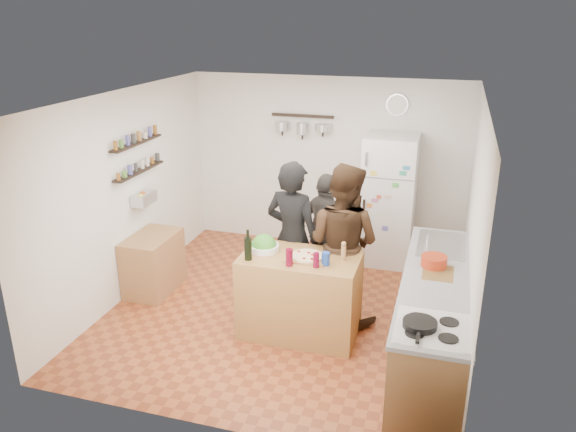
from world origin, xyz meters
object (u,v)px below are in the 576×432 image
(counter_run, at_px, (433,320))
(pepper_mill, at_px, (343,253))
(salad_bowl, at_px, (264,248))
(skillet, at_px, (420,324))
(person_left, at_px, (293,238))
(wine_bottle, at_px, (248,249))
(wall_clock, at_px, (397,105))
(red_bowl, at_px, (434,261))
(salt_canister, at_px, (326,259))
(prep_island, at_px, (300,295))
(fridge, at_px, (388,200))
(person_center, at_px, (342,243))
(person_back, at_px, (326,233))
(side_table, at_px, (153,263))

(counter_run, bearing_deg, pepper_mill, 169.91)
(salad_bowl, height_order, skillet, salad_bowl)
(person_left, bearing_deg, salad_bowl, 78.46)
(wine_bottle, distance_m, wall_clock, 3.17)
(red_bowl, bearing_deg, salt_canister, -165.98)
(wall_clock, bearing_deg, prep_island, -104.71)
(counter_run, bearing_deg, fridge, 108.06)
(pepper_mill, xyz_separation_m, wall_clock, (0.21, 2.46, 1.16))
(person_center, height_order, wall_clock, wall_clock)
(salad_bowl, bearing_deg, person_left, 65.10)
(person_back, height_order, wall_clock, wall_clock)
(person_back, bearing_deg, skillet, 150.78)
(salad_bowl, distance_m, skillet, 2.07)
(wine_bottle, relative_size, person_left, 0.13)
(counter_run, relative_size, wall_clock, 8.77)
(salt_canister, relative_size, fridge, 0.08)
(fridge, bearing_deg, counter_run, -71.94)
(person_left, height_order, side_table, person_left)
(salt_canister, height_order, red_bowl, salt_canister)
(side_table, bearing_deg, wall_clock, 37.46)
(salt_canister, bearing_deg, counter_run, -0.04)
(salad_bowl, bearing_deg, fridge, 63.13)
(fridge, bearing_deg, side_table, -147.23)
(person_center, height_order, person_back, person_center)
(skillet, bearing_deg, wine_bottle, 154.57)
(salad_bowl, relative_size, fridge, 0.18)
(fridge, bearing_deg, pepper_mill, -95.60)
(salt_canister, distance_m, fridge, 2.33)
(pepper_mill, xyz_separation_m, red_bowl, (0.91, 0.09, -0.02))
(person_center, height_order, skillet, person_center)
(pepper_mill, distance_m, counter_run, 1.11)
(pepper_mill, relative_size, counter_run, 0.06)
(person_back, height_order, counter_run, person_back)
(skillet, distance_m, side_table, 3.72)
(person_back, distance_m, skillet, 2.56)
(wine_bottle, relative_size, skillet, 0.86)
(salad_bowl, distance_m, counter_run, 1.90)
(side_table, bearing_deg, pepper_mill, -9.11)
(prep_island, xyz_separation_m, person_left, (-0.22, 0.48, 0.45))
(red_bowl, bearing_deg, counter_run, -79.32)
(pepper_mill, bearing_deg, wall_clock, 85.15)
(skillet, bearing_deg, pepper_mill, 127.24)
(prep_island, height_order, fridge, fridge)
(wall_clock, bearing_deg, skillet, -79.74)
(person_left, distance_m, red_bowl, 1.62)
(wall_clock, bearing_deg, person_center, -98.39)
(fridge, bearing_deg, person_center, -99.98)
(pepper_mill, bearing_deg, side_table, 170.89)
(salad_bowl, bearing_deg, red_bowl, 3.04)
(wall_clock, xyz_separation_m, side_table, (-2.69, -2.06, -1.78))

